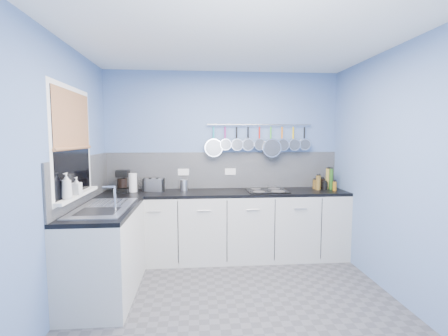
{
  "coord_description": "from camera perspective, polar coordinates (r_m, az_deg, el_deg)",
  "views": [
    {
      "loc": [
        -0.36,
        -2.96,
        1.6
      ],
      "look_at": [
        -0.05,
        0.75,
        1.25
      ],
      "focal_mm": 25.82,
      "sensor_mm": 36.0,
      "label": 1
    }
  ],
  "objects": [
    {
      "name": "cabinet_run_left",
      "position": [
        3.59,
        -20.3,
        -14.01
      ],
      "size": [
        0.6,
        1.2,
        0.86
      ],
      "primitive_type": "cube",
      "color": "#B9B8B2",
      "rests_on": "ground"
    },
    {
      "name": "condiment_6",
      "position": [
        4.5,
        19.01,
        -3.07
      ],
      "size": [
        0.05,
        0.05,
        0.12
      ],
      "primitive_type": "cylinder",
      "color": "#8C5914",
      "rests_on": "worktop_back"
    },
    {
      "name": "condiment_2",
      "position": [
        4.61,
        15.86,
        -2.77
      ],
      "size": [
        0.07,
        0.07,
        0.13
      ],
      "primitive_type": "cylinder",
      "color": "brown",
      "rests_on": "worktop_back"
    },
    {
      "name": "wall_front",
      "position": [
        1.54,
        9.09,
        -7.9
      ],
      "size": [
        3.2,
        0.02,
        2.5
      ],
      "primitive_type": "cube",
      "color": "#5773A8",
      "rests_on": "ground"
    },
    {
      "name": "pan_8",
      "position": [
        4.65,
        14.04,
        5.26
      ],
      "size": [
        0.16,
        0.07,
        0.35
      ],
      "primitive_type": null,
      "color": "silver",
      "rests_on": "pot_rail"
    },
    {
      "name": "pan_0",
      "position": [
        4.41,
        -1.86,
        4.85
      ],
      "size": [
        0.25,
        0.08,
        0.44
      ],
      "primitive_type": null,
      "color": "silver",
      "rests_on": "pot_rail"
    },
    {
      "name": "bamboo_blind",
      "position": [
        3.48,
        -25.23,
        7.74
      ],
      "size": [
        0.01,
        0.9,
        0.55
      ],
      "primitive_type": "cube",
      "color": "#AF7547",
      "rests_on": "wall_left"
    },
    {
      "name": "condiment_3",
      "position": [
        4.61,
        18.44,
        -1.88
      ],
      "size": [
        0.05,
        0.05,
        0.28
      ],
      "primitive_type": "cylinder",
      "color": "#265919",
      "rests_on": "worktop_back"
    },
    {
      "name": "coffee_maker",
      "position": [
        4.34,
        -17.52,
        -2.25
      ],
      "size": [
        0.17,
        0.19,
        0.29
      ],
      "primitive_type": null,
      "rotation": [
        0.0,
        0.0,
        -0.06
      ],
      "color": "black",
      "rests_on": "worktop_back"
    },
    {
      "name": "socket_left",
      "position": [
        4.46,
        -7.2,
        -0.71
      ],
      "size": [
        0.15,
        0.01,
        0.09
      ],
      "primitive_type": "cube",
      "color": "white",
      "rests_on": "backsplash_back"
    },
    {
      "name": "pan_5",
      "position": [
        4.52,
        8.28,
        4.76
      ],
      "size": [
        0.26,
        0.12,
        0.45
      ],
      "primitive_type": null,
      "color": "silver",
      "rests_on": "pot_rail"
    },
    {
      "name": "socket_right",
      "position": [
        4.48,
        1.13,
        -0.64
      ],
      "size": [
        0.15,
        0.01,
        0.09
      ],
      "primitive_type": "cube",
      "color": "white",
      "rests_on": "backsplash_back"
    },
    {
      "name": "paper_towel",
      "position": [
        4.34,
        -15.84,
        -2.51
      ],
      "size": [
        0.12,
        0.12,
        0.24
      ],
      "primitive_type": "cylinder",
      "rotation": [
        0.0,
        0.0,
        0.11
      ],
      "color": "white",
      "rests_on": "worktop_back"
    },
    {
      "name": "backsplash_left",
      "position": [
        3.79,
        -23.65,
        -1.9
      ],
      "size": [
        0.02,
        1.8,
        0.5
      ],
      "primitive_type": "cube",
      "color": "slate",
      "rests_on": "wall_left"
    },
    {
      "name": "pan_3",
      "position": [
        4.46,
        4.29,
        5.38
      ],
      "size": [
        0.17,
        0.06,
        0.36
      ],
      "primitive_type": null,
      "color": "silver",
      "rests_on": "pot_rail"
    },
    {
      "name": "pan_7",
      "position": [
        4.6,
        12.16,
        5.26
      ],
      "size": [
        0.17,
        0.1,
        0.36
      ],
      "primitive_type": null,
      "color": "silver",
      "rests_on": "pot_rail"
    },
    {
      "name": "soap_bottle_b",
      "position": [
        3.44,
        -24.65,
        -2.89
      ],
      "size": [
        0.09,
        0.09,
        0.17
      ],
      "primitive_type": "imported",
      "rotation": [
        0.0,
        0.0,
        -0.11
      ],
      "color": "white",
      "rests_on": "window_sill"
    },
    {
      "name": "cabinet_run_back",
      "position": [
        4.34,
        0.16,
        -10.28
      ],
      "size": [
        3.2,
        0.6,
        0.86
      ],
      "primitive_type": "cube",
      "color": "#B9B8B2",
      "rests_on": "ground"
    },
    {
      "name": "backsplash_back",
      "position": [
        4.49,
        -0.16,
        -0.38
      ],
      "size": [
        3.2,
        0.02,
        0.5
      ],
      "primitive_type": "cube",
      "color": "slate",
      "rests_on": "wall_back"
    },
    {
      "name": "pan_4",
      "position": [
        4.48,
        6.3,
        5.39
      ],
      "size": [
        0.16,
        0.07,
        0.35
      ],
      "primitive_type": null,
      "color": "silver",
      "rests_on": "pot_rail"
    },
    {
      "name": "sink_unit",
      "position": [
        3.46,
        -20.55,
        -6.58
      ],
      "size": [
        0.5,
        0.95,
        0.01
      ],
      "primitive_type": "cube",
      "color": "silver",
      "rests_on": "worktop_left"
    },
    {
      "name": "wall_back",
      "position": [
        4.5,
        -0.18,
        0.91
      ],
      "size": [
        3.2,
        0.02,
        2.5
      ],
      "primitive_type": "cube",
      "color": "#5773A8",
      "rests_on": "ground"
    },
    {
      "name": "pan_6",
      "position": [
        4.56,
        10.24,
        5.28
      ],
      "size": [
        0.17,
        0.1,
        0.36
      ],
      "primitive_type": null,
      "color": "silver",
      "rests_on": "pot_rail"
    },
    {
      "name": "wall_left",
      "position": [
        3.23,
        -27.5,
        -1.46
      ],
      "size": [
        0.02,
        3.0,
        2.5
      ],
      "primitive_type": "cube",
      "color": "#5773A8",
      "rests_on": "ground"
    },
    {
      "name": "condiment_1",
      "position": [
        4.64,
        16.97,
        -2.65
      ],
      "size": [
        0.07,
        0.07,
        0.14
      ],
      "primitive_type": "cylinder",
      "color": "black",
      "rests_on": "worktop_back"
    },
    {
      "name": "condiment_5",
      "position": [
        4.52,
        16.36,
        -2.51
      ],
      "size": [
        0.07,
        0.07,
        0.19
      ],
      "primitive_type": "cylinder",
      "color": "brown",
      "rests_on": "worktop_back"
    },
    {
      "name": "condiment_4",
      "position": [
        4.56,
        17.42,
        -3.04
      ],
      "size": [
        0.07,
        0.07,
        0.1
      ],
      "primitive_type": "cylinder",
      "color": "black",
      "rests_on": "worktop_back"
    },
    {
      "name": "window_glass",
      "position": [
        3.48,
        -25.2,
        4.03
      ],
      "size": [
        0.01,
        0.9,
        1.0
      ],
      "primitive_type": "cube",
      "color": "black",
      "rests_on": "wall_left"
    },
    {
      "name": "window_frame",
      "position": [
        3.48,
        -25.28,
        4.03
      ],
      "size": [
        0.01,
        1.0,
        1.1
      ],
      "primitive_type": "cube",
      "color": "white",
      "rests_on": "wall_left"
    },
    {
      "name": "window_sill",
      "position": [
        3.51,
        -24.56,
        -4.37
      ],
      "size": [
        0.1,
        0.98,
        0.03
      ],
      "primitive_type": "cube",
      "color": "white",
      "rests_on": "wall_left"
    },
    {
      "name": "worktop_back",
      "position": [
        4.24,
        0.16,
        -4.41
      ],
      "size": [
        3.2,
        0.6,
        0.04
      ],
      "primitive_type": "cube",
      "color": "black",
      "rests_on": "cabinet_run_back"
    },
    {
      "name": "worktop_left",
      "position": [
        3.47,
        -20.54,
        -6.96
      ],
      "size": [
        0.6,
        1.2,
        0.04
      ],
      "primitive_type": "cube",
      "color": "black",
      "rests_on": "cabinet_run_left"
    },
    {
      "name": "toaster",
      "position": [
        4.34,
        -12.29,
        -2.92
      ],
      "size": [
        0.29,
        0.2,
        0.17
      ],
      "primitive_type": "cube",
      "rotation": [
        0.0,
        0.0,
        -0.23
      ],
      "color": "silver",
      "rests_on": "worktop_back"
    },
    {
      "name": "soap_bottle_a",
      "position": [
        3.21,
        -26.1,
        -2.88
      ],
      "size": [
        0.1,
        0.1,
        0.24
      ],
      "primitive_type": "imported",
      "rotation": [
        0.0,
        0.0,
        -0.13
      ],
      "color": "white",
      "rests_on": "window_sill"
    },
    {
      "name": "floor",
      "position": [
        3.39,
        2.08,
        -23.0
      ],
      "size": [
        3.2,
        3.0,
        0.02
      ],
      "primitive_type": "cube",
      "color": "#47474C",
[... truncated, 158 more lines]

